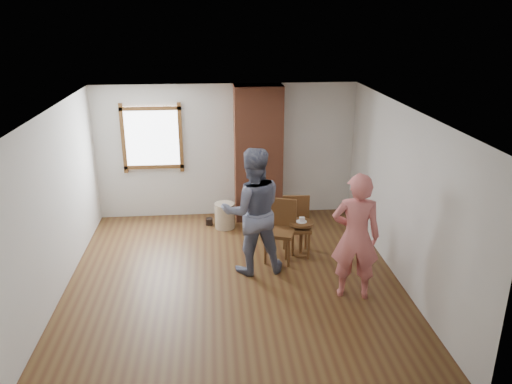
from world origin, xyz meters
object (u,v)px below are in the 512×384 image
at_px(side_table, 301,233).
at_px(person_pink, 356,237).
at_px(stoneware_crock, 225,216).
at_px(man, 253,211).
at_px(dining_chair_left, 280,227).
at_px(dining_chair_right, 296,222).

distance_m(side_table, person_pink, 1.51).
relative_size(stoneware_crock, side_table, 0.80).
xyz_separation_m(stoneware_crock, side_table, (1.23, -1.24, 0.16)).
bearing_deg(man, person_pink, 141.52).
height_order(dining_chair_left, side_table, dining_chair_left).
relative_size(man, person_pink, 1.08).
bearing_deg(person_pink, dining_chair_left, -42.32).
bearing_deg(side_table, dining_chair_right, 121.36).
bearing_deg(man, side_table, -158.06).
bearing_deg(side_table, dining_chair_left, -167.60).
bearing_deg(side_table, man, -152.36).
bearing_deg(dining_chair_left, stoneware_crock, 142.41).
relative_size(stoneware_crock, dining_chair_right, 0.50).
bearing_deg(stoneware_crock, man, -77.00).
distance_m(dining_chair_left, dining_chair_right, 0.35).
height_order(stoneware_crock, dining_chair_left, dining_chair_left).
relative_size(stoneware_crock, man, 0.24).
bearing_deg(person_pink, dining_chair_right, -55.31).
distance_m(side_table, man, 1.12).
bearing_deg(dining_chair_left, man, -124.40).
height_order(side_table, man, man).
relative_size(dining_chair_left, person_pink, 0.54).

